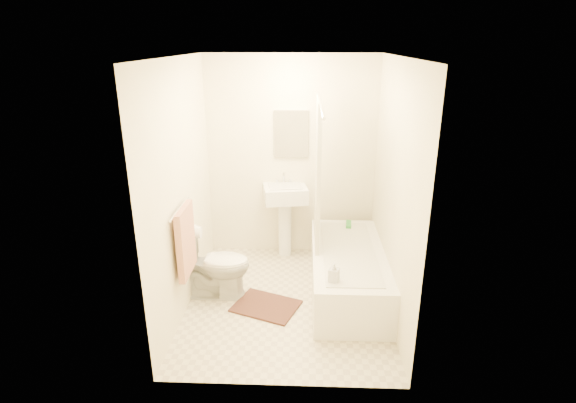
{
  "coord_description": "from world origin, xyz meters",
  "views": [
    {
      "loc": [
        0.17,
        -3.99,
        2.54
      ],
      "look_at": [
        0.0,
        0.25,
        1.0
      ],
      "focal_mm": 28.0,
      "sensor_mm": 36.0,
      "label": 1
    }
  ],
  "objects_px": {
    "sink": "(285,218)",
    "bath_mat": "(266,306)",
    "soap_bottle": "(334,272)",
    "bathtub": "(348,272)",
    "toilet": "(215,264)"
  },
  "relations": [
    {
      "from": "sink",
      "to": "bath_mat",
      "type": "height_order",
      "value": "sink"
    },
    {
      "from": "bathtub",
      "to": "soap_bottle",
      "type": "height_order",
      "value": "soap_bottle"
    },
    {
      "from": "bath_mat",
      "to": "sink",
      "type": "bearing_deg",
      "value": 83.3
    },
    {
      "from": "bathtub",
      "to": "soap_bottle",
      "type": "distance_m",
      "value": 0.73
    },
    {
      "from": "bathtub",
      "to": "bath_mat",
      "type": "height_order",
      "value": "bathtub"
    },
    {
      "from": "soap_bottle",
      "to": "sink",
      "type": "bearing_deg",
      "value": 109.0
    },
    {
      "from": "bathtub",
      "to": "toilet",
      "type": "bearing_deg",
      "value": -175.38
    },
    {
      "from": "toilet",
      "to": "bath_mat",
      "type": "xyz_separation_m",
      "value": [
        0.54,
        -0.22,
        -0.35
      ]
    },
    {
      "from": "sink",
      "to": "soap_bottle",
      "type": "bearing_deg",
      "value": -80.78
    },
    {
      "from": "soap_bottle",
      "to": "bath_mat",
      "type": "bearing_deg",
      "value": 155.38
    },
    {
      "from": "sink",
      "to": "soap_bottle",
      "type": "height_order",
      "value": "sink"
    },
    {
      "from": "bath_mat",
      "to": "soap_bottle",
      "type": "distance_m",
      "value": 0.91
    },
    {
      "from": "bath_mat",
      "to": "soap_bottle",
      "type": "bearing_deg",
      "value": -24.62
    },
    {
      "from": "bath_mat",
      "to": "soap_bottle",
      "type": "relative_size",
      "value": 3.27
    },
    {
      "from": "sink",
      "to": "soap_bottle",
      "type": "distance_m",
      "value": 1.56
    }
  ]
}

